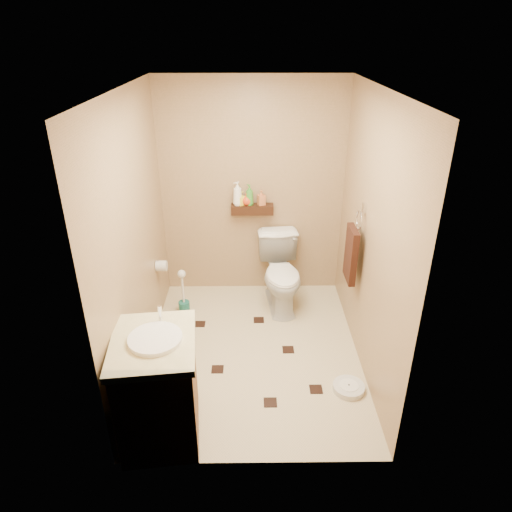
{
  "coord_description": "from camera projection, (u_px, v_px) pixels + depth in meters",
  "views": [
    {
      "loc": [
        -0.01,
        -3.51,
        2.8
      ],
      "look_at": [
        0.03,
        0.25,
        0.91
      ],
      "focal_mm": 32.0,
      "sensor_mm": 36.0,
      "label": 1
    }
  ],
  "objects": [
    {
      "name": "toilet_paper",
      "position": [
        161.0,
        266.0,
        4.69
      ],
      "size": [
        0.12,
        0.11,
        0.12
      ],
      "color": "silver",
      "rests_on": "wall_left"
    },
    {
      "name": "ground",
      "position": [
        253.0,
        352.0,
        4.39
      ],
      "size": [
        2.5,
        2.5,
        0.0
      ],
      "primitive_type": "plane",
      "color": "beige",
      "rests_on": "ground"
    },
    {
      "name": "ceiling",
      "position": [
        252.0,
        89.0,
        3.31
      ],
      "size": [
        2.0,
        2.5,
        0.02
      ],
      "primitive_type": "cube",
      "color": "silver",
      "rests_on": "wall_back"
    },
    {
      "name": "toilet",
      "position": [
        282.0,
        274.0,
        4.96
      ],
      "size": [
        0.52,
        0.82,
        0.79
      ],
      "primitive_type": "imported",
      "rotation": [
        0.0,
        0.0,
        0.1
      ],
      "color": "white",
      "rests_on": "ground"
    },
    {
      "name": "wall_left",
      "position": [
        134.0,
        239.0,
        3.84
      ],
      "size": [
        0.04,
        2.5,
        2.4
      ],
      "primitive_type": "cube",
      "color": "#A07E5B",
      "rests_on": "ground"
    },
    {
      "name": "wall_front",
      "position": [
        254.0,
        325.0,
        2.74
      ],
      "size": [
        2.0,
        0.04,
        2.4
      ],
      "primitive_type": "cube",
      "color": "#A07E5B",
      "rests_on": "ground"
    },
    {
      "name": "wall_shelf",
      "position": [
        252.0,
        209.0,
        4.98
      ],
      "size": [
        0.46,
        0.14,
        0.1
      ],
      "primitive_type": "cube",
      "color": "black",
      "rests_on": "wall_back"
    },
    {
      "name": "bottle_e",
      "position": [
        261.0,
        198.0,
        4.92
      ],
      "size": [
        0.1,
        0.1,
        0.17
      ],
      "primitive_type": "imported",
      "rotation": [
        0.0,
        0.0,
        0.4
      ],
      "color": "#CA7243",
      "rests_on": "wall_shelf"
    },
    {
      "name": "towel_ring",
      "position": [
        352.0,
        252.0,
        4.2
      ],
      "size": [
        0.12,
        0.3,
        0.76
      ],
      "color": "silver",
      "rests_on": "wall_right"
    },
    {
      "name": "bottle_a",
      "position": [
        238.0,
        193.0,
        4.9
      ],
      "size": [
        0.14,
        0.14,
        0.26
      ],
      "primitive_type": "imported",
      "rotation": [
        0.0,
        0.0,
        5.35
      ],
      "color": "white",
      "rests_on": "wall_shelf"
    },
    {
      "name": "wall_back",
      "position": [
        252.0,
        191.0,
        4.97
      ],
      "size": [
        2.0,
        0.04,
        2.4
      ],
      "primitive_type": "cube",
      "color": "#A07E5B",
      "rests_on": "ground"
    },
    {
      "name": "wall_right",
      "position": [
        371.0,
        238.0,
        3.86
      ],
      "size": [
        0.04,
        2.5,
        2.4
      ],
      "primitive_type": "cube",
      "color": "#A07E5B",
      "rests_on": "ground"
    },
    {
      "name": "toilet_brush",
      "position": [
        184.0,
        298.0,
        4.92
      ],
      "size": [
        0.12,
        0.12,
        0.52
      ],
      "color": "#186158",
      "rests_on": "ground"
    },
    {
      "name": "vanity",
      "position": [
        158.0,
        387.0,
        3.34
      ],
      "size": [
        0.66,
        0.77,
        1.0
      ],
      "rotation": [
        0.0,
        0.0,
        0.11
      ],
      "color": "brown",
      "rests_on": "ground"
    },
    {
      "name": "bottle_d",
      "position": [
        249.0,
        195.0,
        4.91
      ],
      "size": [
        0.12,
        0.12,
        0.23
      ],
      "primitive_type": "imported",
      "rotation": [
        0.0,
        0.0,
        3.83
      ],
      "color": "#3C8F2F",
      "rests_on": "wall_shelf"
    },
    {
      "name": "bottle_c",
      "position": [
        247.0,
        199.0,
        4.92
      ],
      "size": [
        0.13,
        0.13,
        0.14
      ],
      "primitive_type": "imported",
      "rotation": [
        0.0,
        0.0,
        1.76
      ],
      "color": "red",
      "rests_on": "wall_shelf"
    },
    {
      "name": "bathroom_scale",
      "position": [
        349.0,
        387.0,
        3.92
      ],
      "size": [
        0.29,
        0.29,
        0.06
      ],
      "rotation": [
        0.0,
        0.0,
        -0.06
      ],
      "color": "silver",
      "rests_on": "ground"
    },
    {
      "name": "bottle_b",
      "position": [
        241.0,
        198.0,
        4.92
      ],
      "size": [
        0.09,
        0.09,
        0.15
      ],
      "primitive_type": "imported",
      "rotation": [
        0.0,
        0.0,
        2.23
      ],
      "color": "yellow",
      "rests_on": "wall_shelf"
    },
    {
      "name": "floor_accents",
      "position": [
        257.0,
        356.0,
        4.33
      ],
      "size": [
        1.21,
        1.31,
        0.01
      ],
      "color": "black",
      "rests_on": "ground"
    }
  ]
}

